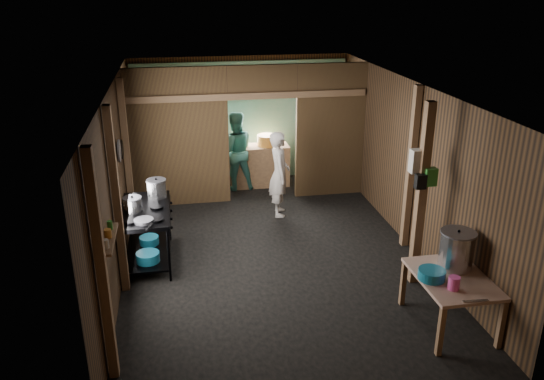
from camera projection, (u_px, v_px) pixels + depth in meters
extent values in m
cube|color=black|center=(270.00, 250.00, 8.69)|extent=(4.50, 7.00, 0.00)
cube|color=#2C2B2B|center=(270.00, 87.00, 7.75)|extent=(4.50, 7.00, 0.00)
cube|color=#4E321B|center=(241.00, 119.00, 11.44)|extent=(4.50, 0.00, 2.60)
cube|color=#4E321B|center=(335.00, 297.00, 5.01)|extent=(4.50, 0.00, 2.60)
cube|color=#4E321B|center=(117.00, 182.00, 7.85)|extent=(0.00, 7.00, 2.60)
cube|color=#4E321B|center=(410.00, 165.00, 8.59)|extent=(0.00, 7.00, 2.60)
cube|color=brown|center=(178.00, 138.00, 10.02)|extent=(1.85, 0.10, 2.60)
cube|color=brown|center=(330.00, 131.00, 10.50)|extent=(1.35, 0.10, 2.60)
cube|color=brown|center=(262.00, 81.00, 9.92)|extent=(1.30, 0.10, 0.60)
cube|color=#72A097|center=(241.00, 122.00, 11.40)|extent=(4.40, 0.06, 2.50)
cube|color=olive|center=(259.00, 165.00, 11.30)|extent=(1.20, 0.50, 0.85)
cylinder|color=beige|center=(253.00, 91.00, 11.17)|extent=(0.20, 0.03, 0.20)
cube|color=olive|center=(102.00, 270.00, 5.48)|extent=(0.10, 0.12, 2.60)
cube|color=olive|center=(117.00, 203.00, 7.13)|extent=(0.10, 0.12, 2.60)
cube|color=olive|center=(127.00, 157.00, 8.97)|extent=(0.10, 0.12, 2.60)
cube|color=olive|center=(411.00, 169.00, 8.40)|extent=(0.10, 0.12, 2.60)
cube|color=olive|center=(421.00, 196.00, 7.34)|extent=(0.12, 0.12, 2.60)
cube|color=olive|center=(249.00, 96.00, 9.93)|extent=(4.40, 0.12, 0.12)
cylinder|color=slate|center=(119.00, 151.00, 8.10)|extent=(0.03, 0.34, 0.34)
cylinder|color=black|center=(122.00, 150.00, 8.50)|extent=(0.03, 0.30, 0.30)
cube|color=olive|center=(108.00, 239.00, 5.91)|extent=(0.14, 0.80, 0.03)
cylinder|color=beige|center=(105.00, 244.00, 5.65)|extent=(0.07, 0.07, 0.10)
cylinder|color=orange|center=(108.00, 234.00, 5.88)|extent=(0.08, 0.08, 0.10)
cylinder|color=#2F882B|center=(110.00, 225.00, 6.08)|extent=(0.06, 0.06, 0.10)
cube|color=beige|center=(419.00, 161.00, 7.23)|extent=(0.22, 0.15, 0.32)
cube|color=#2F882B|center=(430.00, 177.00, 7.18)|extent=(0.16, 0.12, 0.24)
cube|color=black|center=(421.00, 181.00, 7.16)|extent=(0.14, 0.10, 0.20)
cylinder|color=#167292|center=(148.00, 257.00, 7.96)|extent=(0.34, 0.34, 0.14)
cylinder|color=#167292|center=(149.00, 240.00, 8.50)|extent=(0.30, 0.30, 0.12)
cylinder|color=#167292|center=(432.00, 274.00, 6.50)|extent=(0.38, 0.38, 0.12)
cylinder|color=#ED4DA4|center=(454.00, 283.00, 6.28)|extent=(0.17, 0.17, 0.16)
cube|color=#BCBBC0|center=(476.00, 301.00, 6.07)|extent=(0.30, 0.06, 0.01)
cylinder|color=orange|center=(267.00, 140.00, 11.13)|extent=(0.40, 0.40, 0.22)
imported|color=beige|center=(279.00, 174.00, 9.75)|extent=(0.43, 0.61, 1.56)
imported|color=teal|center=(235.00, 151.00, 10.97)|extent=(0.83, 0.67, 1.61)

